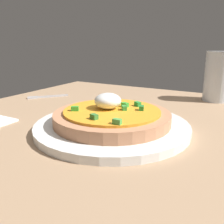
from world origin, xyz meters
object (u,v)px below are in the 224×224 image
plate (112,126)px  pizza (112,116)px  fork (44,97)px  cup_near (218,77)px

plate → pizza: 1.98cm
pizza → fork: bearing=155.3°
plate → pizza: (-0.06, 0.02, 1.98)cm
cup_near → fork: size_ratio=1.42×
cup_near → fork: 47.72cm
fork → pizza: bearing=106.2°
plate → cup_near: (13.29, 33.50, 5.60)cm
pizza → plate: bearing=-21.1°
pizza → fork: pizza is taller
pizza → fork: 32.67cm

